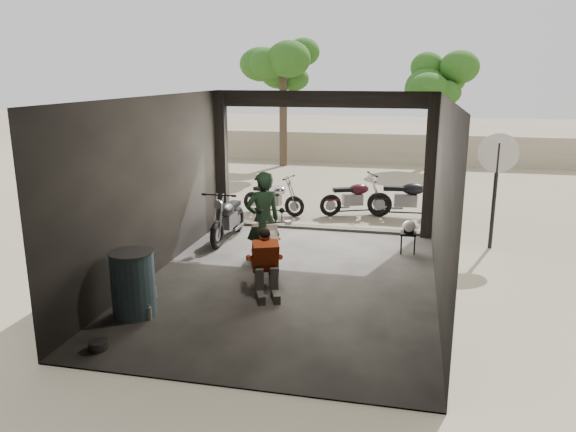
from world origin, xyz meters
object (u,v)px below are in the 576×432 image
at_px(left_bike, 228,215).
at_px(mechanic, 266,266).
at_px(outside_bike_a, 273,195).
at_px(sign_post, 497,172).
at_px(helmet, 409,227).
at_px(outside_bike_b, 354,195).
at_px(stool, 408,236).
at_px(outside_bike_c, 408,195).
at_px(main_bike, 267,242).
at_px(rider, 263,220).
at_px(oil_drum, 133,284).

xyz_separation_m(left_bike, mechanic, (1.66, -2.99, -0.02)).
xyz_separation_m(outside_bike_a, sign_post, (5.16, -1.84, 1.12)).
bearing_deg(left_bike, helmet, -0.49).
distance_m(outside_bike_a, outside_bike_b, 2.10).
distance_m(outside_bike_b, sign_post, 3.97).
bearing_deg(mechanic, stool, 29.93).
bearing_deg(sign_post, outside_bike_a, 162.85).
relative_size(outside_bike_b, outside_bike_c, 0.91).
height_order(outside_bike_b, stool, outside_bike_b).
xyz_separation_m(outside_bike_a, outside_bike_c, (3.41, 0.41, 0.08)).
bearing_deg(sign_post, mechanic, -134.81).
relative_size(left_bike, mechanic, 1.54).
relative_size(outside_bike_c, sign_post, 0.72).
relative_size(left_bike, helmet, 5.93).
bearing_deg(outside_bike_b, left_bike, 115.14).
bearing_deg(stool, helmet, 35.57).
relative_size(outside_bike_b, sign_post, 0.66).
height_order(outside_bike_c, mechanic, outside_bike_c).
bearing_deg(stool, main_bike, -148.70).
relative_size(rider, oil_drum, 1.83).
bearing_deg(rider, outside_bike_a, -114.54).
relative_size(outside_bike_b, oil_drum, 1.58).
bearing_deg(left_bike, outside_bike_b, 50.37).
bearing_deg(stool, sign_post, 23.91).
relative_size(outside_bike_a, stool, 3.43).
distance_m(outside_bike_a, oil_drum, 6.59).
bearing_deg(outside_bike_c, oil_drum, 146.90).
distance_m(mechanic, helmet, 3.63).
height_order(rider, sign_post, sign_post).
bearing_deg(outside_bike_c, mechanic, 156.05).
relative_size(stool, sign_post, 0.18).
bearing_deg(sign_post, outside_bike_c, 130.36).
bearing_deg(stool, outside_bike_b, 115.30).
height_order(outside_bike_c, stool, outside_bike_c).
xyz_separation_m(outside_bike_b, stool, (1.41, -2.98, -0.17)).
xyz_separation_m(left_bike, outside_bike_b, (2.48, 2.85, -0.03)).
bearing_deg(outside_bike_a, sign_post, -97.03).
distance_m(outside_bike_c, oil_drum, 8.02).
bearing_deg(left_bike, oil_drum, -90.27).
distance_m(rider, oil_drum, 2.91).
bearing_deg(outside_bike_b, main_bike, 141.87).
relative_size(mechanic, helmet, 3.86).
bearing_deg(oil_drum, mechanic, 32.32).
height_order(outside_bike_a, helmet, outside_bike_a).
relative_size(rider, sign_post, 0.76).
xyz_separation_m(left_bike, rider, (1.22, -1.56, 0.35)).
bearing_deg(main_bike, outside_bike_b, 50.89).
xyz_separation_m(outside_bike_b, mechanic, (-0.82, -5.83, 0.01)).
xyz_separation_m(left_bike, sign_post, (5.57, 0.62, 1.06)).
relative_size(main_bike, helmet, 5.63).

